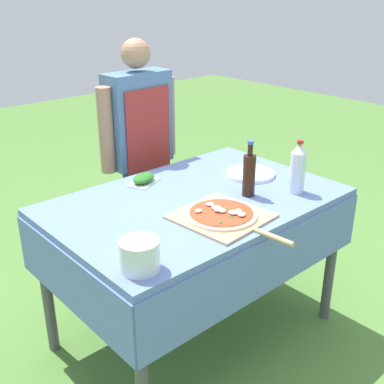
{
  "coord_description": "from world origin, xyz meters",
  "views": [
    {
      "loc": [
        -1.45,
        -1.6,
        1.77
      ],
      "look_at": [
        -0.02,
        0.0,
        0.85
      ],
      "focal_mm": 45.0,
      "sensor_mm": 36.0,
      "label": 1
    }
  ],
  "objects_px": {
    "water_bottle": "(298,168)",
    "plate_stack": "(250,174)",
    "mixing_tub": "(140,255)",
    "oil_bottle": "(249,174)",
    "person_cook": "(140,142)",
    "prep_table": "(196,216)",
    "herb_container": "(144,179)",
    "pizza_on_peel": "(223,215)"
  },
  "relations": [
    {
      "from": "water_bottle",
      "to": "plate_stack",
      "type": "distance_m",
      "value": 0.33
    },
    {
      "from": "mixing_tub",
      "to": "oil_bottle",
      "type": "bearing_deg",
      "value": 13.48
    },
    {
      "from": "oil_bottle",
      "to": "mixing_tub",
      "type": "distance_m",
      "value": 0.83
    },
    {
      "from": "person_cook",
      "to": "water_bottle",
      "type": "distance_m",
      "value": 1.04
    },
    {
      "from": "prep_table",
      "to": "water_bottle",
      "type": "bearing_deg",
      "value": -32.84
    },
    {
      "from": "herb_container",
      "to": "plate_stack",
      "type": "relative_size",
      "value": 0.76
    },
    {
      "from": "person_cook",
      "to": "herb_container",
      "type": "relative_size",
      "value": 7.32
    },
    {
      "from": "mixing_tub",
      "to": "prep_table",
      "type": "bearing_deg",
      "value": 30.17
    },
    {
      "from": "person_cook",
      "to": "mixing_tub",
      "type": "height_order",
      "value": "person_cook"
    },
    {
      "from": "water_bottle",
      "to": "herb_container",
      "type": "height_order",
      "value": "water_bottle"
    },
    {
      "from": "pizza_on_peel",
      "to": "water_bottle",
      "type": "bearing_deg",
      "value": -8.9
    },
    {
      "from": "oil_bottle",
      "to": "herb_container",
      "type": "bearing_deg",
      "value": 121.06
    },
    {
      "from": "water_bottle",
      "to": "plate_stack",
      "type": "xyz_separation_m",
      "value": [
        0.0,
        0.31,
        -0.12
      ]
    },
    {
      "from": "oil_bottle",
      "to": "person_cook",
      "type": "bearing_deg",
      "value": 91.28
    },
    {
      "from": "herb_container",
      "to": "mixing_tub",
      "type": "bearing_deg",
      "value": -127.44
    },
    {
      "from": "prep_table",
      "to": "pizza_on_peel",
      "type": "height_order",
      "value": "pizza_on_peel"
    },
    {
      "from": "person_cook",
      "to": "water_bottle",
      "type": "height_order",
      "value": "person_cook"
    },
    {
      "from": "pizza_on_peel",
      "to": "oil_bottle",
      "type": "bearing_deg",
      "value": 14.49
    },
    {
      "from": "plate_stack",
      "to": "oil_bottle",
      "type": "bearing_deg",
      "value": -140.47
    },
    {
      "from": "pizza_on_peel",
      "to": "oil_bottle",
      "type": "height_order",
      "value": "oil_bottle"
    },
    {
      "from": "prep_table",
      "to": "mixing_tub",
      "type": "bearing_deg",
      "value": -149.83
    },
    {
      "from": "oil_bottle",
      "to": "mixing_tub",
      "type": "relative_size",
      "value": 1.88
    },
    {
      "from": "pizza_on_peel",
      "to": "plate_stack",
      "type": "relative_size",
      "value": 2.15
    },
    {
      "from": "person_cook",
      "to": "oil_bottle",
      "type": "xyz_separation_m",
      "value": [
        0.02,
        -0.88,
        0.04
      ]
    },
    {
      "from": "water_bottle",
      "to": "pizza_on_peel",
      "type": "bearing_deg",
      "value": 176.02
    },
    {
      "from": "herb_container",
      "to": "plate_stack",
      "type": "distance_m",
      "value": 0.59
    },
    {
      "from": "water_bottle",
      "to": "herb_container",
      "type": "distance_m",
      "value": 0.8
    },
    {
      "from": "oil_bottle",
      "to": "herb_container",
      "type": "height_order",
      "value": "oil_bottle"
    },
    {
      "from": "herb_container",
      "to": "mixing_tub",
      "type": "height_order",
      "value": "mixing_tub"
    },
    {
      "from": "prep_table",
      "to": "oil_bottle",
      "type": "xyz_separation_m",
      "value": [
        0.22,
        -0.15,
        0.21
      ]
    },
    {
      "from": "pizza_on_peel",
      "to": "water_bottle",
      "type": "xyz_separation_m",
      "value": [
        0.49,
        -0.03,
        0.11
      ]
    },
    {
      "from": "person_cook",
      "to": "plate_stack",
      "type": "distance_m",
      "value": 0.74
    },
    {
      "from": "water_bottle",
      "to": "plate_stack",
      "type": "relative_size",
      "value": 1.01
    },
    {
      "from": "water_bottle",
      "to": "mixing_tub",
      "type": "distance_m",
      "value": 1.02
    },
    {
      "from": "pizza_on_peel",
      "to": "mixing_tub",
      "type": "distance_m",
      "value": 0.54
    },
    {
      "from": "person_cook",
      "to": "pizza_on_peel",
      "type": "bearing_deg",
      "value": 72.83
    },
    {
      "from": "prep_table",
      "to": "oil_bottle",
      "type": "relative_size",
      "value": 5.06
    },
    {
      "from": "pizza_on_peel",
      "to": "mixing_tub",
      "type": "xyz_separation_m",
      "value": [
        -0.53,
        -0.09,
        0.04
      ]
    },
    {
      "from": "oil_bottle",
      "to": "plate_stack",
      "type": "height_order",
      "value": "oil_bottle"
    },
    {
      "from": "water_bottle",
      "to": "herb_container",
      "type": "bearing_deg",
      "value": 129.32
    },
    {
      "from": "pizza_on_peel",
      "to": "oil_bottle",
      "type": "relative_size",
      "value": 2.05
    },
    {
      "from": "prep_table",
      "to": "pizza_on_peel",
      "type": "bearing_deg",
      "value": -103.39
    }
  ]
}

